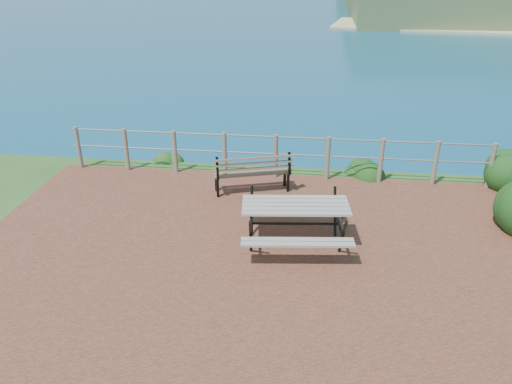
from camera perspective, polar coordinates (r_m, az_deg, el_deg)
ground at (r=8.38m, az=0.26°, el=-7.54°), size 10.00×7.00×0.12m
safety_railing at (r=11.11m, az=2.26°, el=4.38°), size 9.40×0.10×1.00m
picnic_table at (r=8.54m, az=4.48°, el=-3.17°), size 1.87×1.55×0.76m
park_bench at (r=10.39m, az=-0.47°, el=3.01°), size 1.66×0.86×0.91m
shrub_right_edge at (r=12.18m, az=26.06°, el=0.71°), size 0.95×0.95×1.36m
shrub_lip_west at (r=12.45m, az=-10.08°, el=3.54°), size 0.67×0.67×0.37m
shrub_lip_east at (r=11.75m, az=12.07°, el=2.00°), size 0.77×0.77×0.51m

